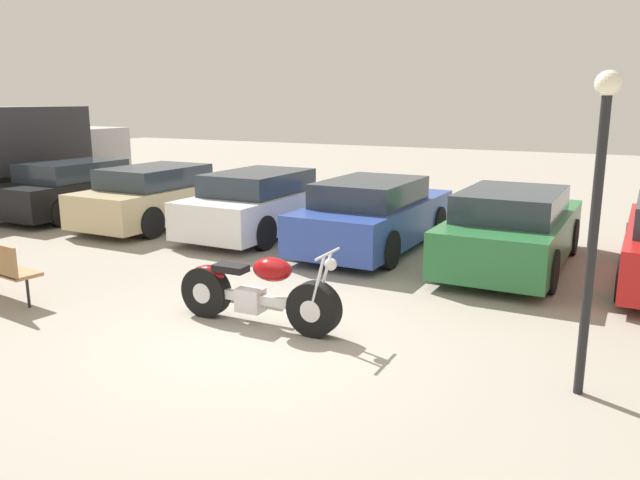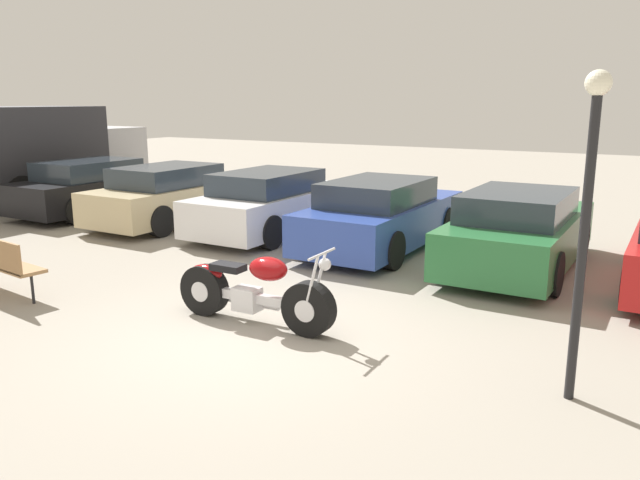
{
  "view_description": "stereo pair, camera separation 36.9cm",
  "coord_description": "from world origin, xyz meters",
  "px_view_note": "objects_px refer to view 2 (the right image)",
  "views": [
    {
      "loc": [
        3.97,
        -5.85,
        2.8
      ],
      "look_at": [
        -0.07,
        1.78,
        0.85
      ],
      "focal_mm": 35.0,
      "sensor_mm": 36.0,
      "label": 1
    },
    {
      "loc": [
        4.29,
        -5.67,
        2.8
      ],
      "look_at": [
        -0.07,
        1.78,
        0.85
      ],
      "focal_mm": 35.0,
      "sensor_mm": 36.0,
      "label": 2
    }
  ],
  "objects_px": {
    "parked_car_blue": "(381,216)",
    "delivery_truck": "(33,149)",
    "parked_car_champagne": "(174,195)",
    "parked_car_white": "(273,203)",
    "parked_car_black": "(96,187)",
    "motorcycle": "(253,291)",
    "lamp_post": "(588,198)",
    "parked_car_green": "(519,231)"
  },
  "relations": [
    {
      "from": "parked_car_white",
      "to": "parked_car_blue",
      "type": "xyz_separation_m",
      "value": [
        2.6,
        -0.16,
        0.0
      ]
    },
    {
      "from": "parked_car_white",
      "to": "delivery_truck",
      "type": "relative_size",
      "value": 0.73
    },
    {
      "from": "parked_car_black",
      "to": "delivery_truck",
      "type": "height_order",
      "value": "delivery_truck"
    },
    {
      "from": "motorcycle",
      "to": "lamp_post",
      "type": "bearing_deg",
      "value": -1.73
    },
    {
      "from": "motorcycle",
      "to": "parked_car_blue",
      "type": "xyz_separation_m",
      "value": [
        -0.34,
        4.57,
        0.21
      ]
    },
    {
      "from": "motorcycle",
      "to": "delivery_truck",
      "type": "xyz_separation_m",
      "value": [
        -10.93,
        4.78,
        1.03
      ]
    },
    {
      "from": "parked_car_blue",
      "to": "delivery_truck",
      "type": "xyz_separation_m",
      "value": [
        -10.59,
        0.21,
        0.82
      ]
    },
    {
      "from": "parked_car_green",
      "to": "parked_car_black",
      "type": "bearing_deg",
      "value": 179.66
    },
    {
      "from": "parked_car_white",
      "to": "parked_car_green",
      "type": "bearing_deg",
      "value": -3.39
    },
    {
      "from": "parked_car_blue",
      "to": "parked_car_green",
      "type": "relative_size",
      "value": 1.0
    },
    {
      "from": "delivery_truck",
      "to": "lamp_post",
      "type": "distance_m",
      "value": 15.54
    },
    {
      "from": "parked_car_champagne",
      "to": "parked_car_blue",
      "type": "height_order",
      "value": "same"
    },
    {
      "from": "parked_car_black",
      "to": "parked_car_blue",
      "type": "bearing_deg",
      "value": 0.64
    },
    {
      "from": "motorcycle",
      "to": "parked_car_green",
      "type": "relative_size",
      "value": 0.53
    },
    {
      "from": "parked_car_black",
      "to": "parked_car_green",
      "type": "bearing_deg",
      "value": -0.34
    },
    {
      "from": "lamp_post",
      "to": "parked_car_blue",
      "type": "bearing_deg",
      "value": 131.57
    },
    {
      "from": "motorcycle",
      "to": "lamp_post",
      "type": "xyz_separation_m",
      "value": [
        3.82,
        -0.12,
        1.51
      ]
    },
    {
      "from": "delivery_truck",
      "to": "motorcycle",
      "type": "bearing_deg",
      "value": -23.62
    },
    {
      "from": "parked_car_black",
      "to": "parked_car_green",
      "type": "distance_m",
      "value": 10.41
    },
    {
      "from": "motorcycle",
      "to": "parked_car_champagne",
      "type": "relative_size",
      "value": 0.53
    },
    {
      "from": "parked_car_white",
      "to": "delivery_truck",
      "type": "bearing_deg",
      "value": 179.67
    },
    {
      "from": "parked_car_green",
      "to": "parked_car_blue",
      "type": "bearing_deg",
      "value": 176.73
    },
    {
      "from": "parked_car_champagne",
      "to": "lamp_post",
      "type": "relative_size",
      "value": 1.41
    },
    {
      "from": "parked_car_champagne",
      "to": "parked_car_white",
      "type": "distance_m",
      "value": 2.61
    },
    {
      "from": "motorcycle",
      "to": "parked_car_blue",
      "type": "height_order",
      "value": "parked_car_blue"
    },
    {
      "from": "motorcycle",
      "to": "parked_car_white",
      "type": "distance_m",
      "value": 5.58
    },
    {
      "from": "parked_car_black",
      "to": "parked_car_blue",
      "type": "distance_m",
      "value": 7.81
    },
    {
      "from": "parked_car_green",
      "to": "lamp_post",
      "type": "xyz_separation_m",
      "value": [
        1.55,
        -4.54,
        1.3
      ]
    },
    {
      "from": "parked_car_black",
      "to": "lamp_post",
      "type": "relative_size",
      "value": 1.41
    },
    {
      "from": "parked_car_blue",
      "to": "parked_car_champagne",
      "type": "bearing_deg",
      "value": -179.08
    },
    {
      "from": "parked_car_blue",
      "to": "delivery_truck",
      "type": "distance_m",
      "value": 10.62
    },
    {
      "from": "delivery_truck",
      "to": "lamp_post",
      "type": "bearing_deg",
      "value": -18.36
    },
    {
      "from": "parked_car_black",
      "to": "motorcycle",
      "type": "bearing_deg",
      "value": -28.82
    },
    {
      "from": "motorcycle",
      "to": "parked_car_champagne",
      "type": "bearing_deg",
      "value": 141.03
    },
    {
      "from": "parked_car_champagne",
      "to": "parked_car_blue",
      "type": "relative_size",
      "value": 1.0
    },
    {
      "from": "parked_car_green",
      "to": "delivery_truck",
      "type": "xyz_separation_m",
      "value": [
        -13.19,
        0.35,
        0.82
      ]
    },
    {
      "from": "delivery_truck",
      "to": "parked_car_blue",
      "type": "bearing_deg",
      "value": -1.11
    },
    {
      "from": "parked_car_white",
      "to": "parked_car_blue",
      "type": "relative_size",
      "value": 1.0
    },
    {
      "from": "parked_car_black",
      "to": "parked_car_champagne",
      "type": "relative_size",
      "value": 1.0
    },
    {
      "from": "parked_car_champagne",
      "to": "lamp_post",
      "type": "xyz_separation_m",
      "value": [
        9.36,
        -4.6,
        1.3
      ]
    },
    {
      "from": "parked_car_black",
      "to": "parked_car_white",
      "type": "relative_size",
      "value": 1.0
    },
    {
      "from": "motorcycle",
      "to": "parked_car_green",
      "type": "xyz_separation_m",
      "value": [
        2.26,
        4.42,
        0.21
      ]
    }
  ]
}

